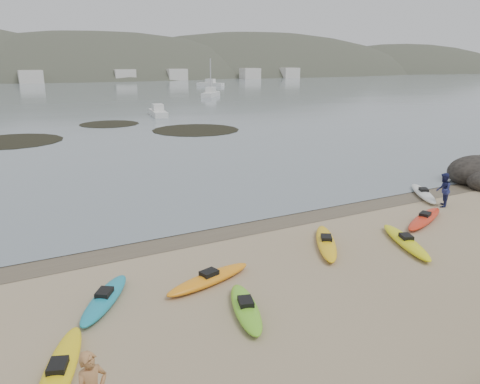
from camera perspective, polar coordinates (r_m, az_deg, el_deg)
ground at (r=20.88m, az=0.00°, el=-3.96°), size 600.00×600.00×0.00m
wet_sand at (r=20.63m, az=0.40°, el=-4.20°), size 60.00×60.00×0.00m
kayaks at (r=16.96m, az=5.55°, el=-8.25°), size 23.29×10.22×0.34m
person_east at (r=25.24m, az=23.54°, el=0.23°), size 1.05×1.01×1.71m
kelp_mats at (r=49.09m, az=-15.41°, el=7.00°), size 26.26×16.78×0.04m
moored_boats at (r=98.22m, az=-24.39°, el=10.64°), size 88.46×68.64×1.40m
far_hills at (r=218.01m, az=-15.57°, el=9.18°), size 550.00×135.00×80.00m
far_town at (r=163.08m, az=-23.64°, el=12.74°), size 199.00×5.00×4.00m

